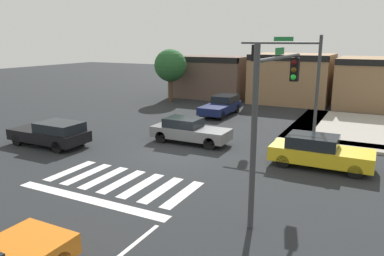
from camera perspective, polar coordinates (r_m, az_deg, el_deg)
name	(u,v)px	position (r m, az deg, el deg)	size (l,w,h in m)	color
ground_plane	(176,153)	(19.26, -2.49, -3.83)	(120.00, 120.00, 0.00)	#232628
crosswalk_near	(122,181)	(15.73, -10.68, -8.08)	(6.21, 2.78, 0.01)	silver
bike_detector_marking	(61,239)	(11.97, -19.50, -15.87)	(0.97, 0.97, 0.01)	yellow
curb_corner_northeast	(365,131)	(26.02, 25.06, -0.37)	(10.00, 10.60, 0.15)	#9E998E
storefront_row	(296,79)	(35.98, 15.67, 7.27)	(22.38, 7.03, 4.45)	brown
traffic_signal_southeast	(275,94)	(13.01, 12.73, 5.06)	(0.32, 5.75, 5.64)	#383A3D
traffic_signal_northeast	(289,69)	(21.97, 14.78, 8.80)	(4.60, 0.32, 5.97)	#383A3D
car_yellow	(319,152)	(17.92, 18.95, -3.45)	(4.48, 1.88, 1.46)	gold
car_navy	(222,105)	(28.95, 4.57, 3.50)	(1.81, 4.59, 1.43)	#141E4C
car_gray	(189,131)	(20.91, -0.46, -0.39)	(4.45, 1.70, 1.41)	slate
car_black	(52,133)	(21.71, -20.80, -0.76)	(4.50, 1.92, 1.39)	black
roadside_tree	(170,66)	(34.85, -3.35, 9.56)	(3.00, 3.00, 4.90)	#4C3823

